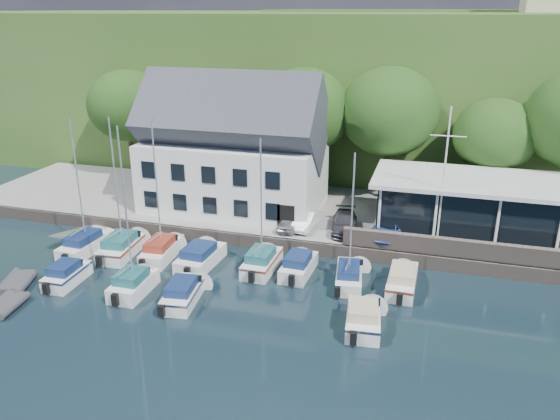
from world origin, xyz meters
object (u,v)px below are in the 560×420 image
at_px(car_blue, 388,228).
at_px(harbor_building, 234,155).
at_px(boat_r1_7, 402,278).
at_px(boat_r2_0, 67,273).
at_px(boat_r2_4, 364,315).
at_px(boat_r1_3, 201,255).
at_px(dinghy_1, 6,303).
at_px(flagpole, 444,179).
at_px(boat_r2_2, 183,290).
at_px(boat_r1_6, 352,223).
at_px(boat_r1_0, 79,191).
at_px(boat_r1_5, 299,263).
at_px(car_dgrey, 344,223).
at_px(club_pavilion, 465,205).
at_px(car_silver, 291,220).
at_px(boat_r1_4, 261,204).
at_px(boat_r2_1, 127,222).
at_px(car_white, 306,220).
at_px(dinghy_0, 17,281).
at_px(boat_r1_2, 157,196).
at_px(boat_r1_1, 117,192).

bearing_deg(car_blue, harbor_building, 179.68).
distance_m(boat_r1_7, boat_r2_0, 21.17).
bearing_deg(boat_r1_7, boat_r2_4, -107.22).
relative_size(boat_r1_3, dinghy_1, 2.20).
bearing_deg(flagpole, boat_r2_2, -143.92).
bearing_deg(boat_r1_6, boat_r1_0, 173.63).
distance_m(boat_r1_0, boat_r1_5, 16.02).
height_order(car_dgrey, boat_r1_7, car_dgrey).
distance_m(club_pavilion, car_silver, 12.70).
height_order(boat_r1_4, boat_r2_1, boat_r2_1).
distance_m(car_white, flagpole, 10.37).
xyz_separation_m(club_pavilion, dinghy_0, (-26.92, -14.74, -2.69)).
bearing_deg(boat_r1_2, car_silver, 30.28).
relative_size(boat_r1_4, dinghy_1, 3.32).
bearing_deg(dinghy_0, flagpole, 5.92).
xyz_separation_m(boat_r1_0, dinghy_1, (0.27, -8.23, -4.22)).
bearing_deg(boat_r2_2, car_blue, 37.18).
xyz_separation_m(boat_r2_1, dinghy_1, (-6.20, -3.72, -4.37)).
xyz_separation_m(harbor_building, club_pavilion, (18.00, -0.50, -2.30)).
xyz_separation_m(car_silver, boat_r1_2, (-7.87, -5.45, 2.96)).
bearing_deg(boat_r2_1, boat_r1_4, 36.98).
relative_size(flagpole, boat_r1_2, 1.05).
distance_m(boat_r1_1, dinghy_0, 8.40).
xyz_separation_m(boat_r1_1, dinghy_0, (-3.78, -6.16, -4.26)).
height_order(car_dgrey, dinghy_1, car_dgrey).
xyz_separation_m(boat_r1_0, boat_r1_3, (8.82, 0.23, -3.79)).
distance_m(boat_r1_6, dinghy_0, 21.28).
height_order(boat_r1_4, boat_r2_2, boat_r1_4).
distance_m(car_dgrey, boat_r1_2, 13.58).
xyz_separation_m(club_pavilion, boat_r2_2, (-16.05, -13.45, -2.36)).
distance_m(boat_r1_5, boat_r2_4, 7.29).
bearing_deg(boat_r1_4, boat_r1_5, 4.13).
distance_m(boat_r1_4, boat_r2_4, 9.90).
height_order(boat_r1_2, dinghy_1, boat_r1_2).
distance_m(boat_r1_1, boat_r2_0, 6.32).
relative_size(car_white, boat_r1_4, 0.39).
relative_size(harbor_building, car_silver, 4.03).
xyz_separation_m(harbor_building, boat_r1_5, (7.66, -8.59, -4.61)).
relative_size(boat_r1_5, dinghy_1, 1.95).
distance_m(harbor_building, boat_r2_0, 15.93).
bearing_deg(boat_r1_6, boat_r2_1, -165.99).
bearing_deg(boat_r1_0, boat_r1_3, 4.76).
bearing_deg(harbor_building, boat_r2_1, -95.80).
relative_size(club_pavilion, car_silver, 3.70).
height_order(harbor_building, boat_r2_1, harbor_building).
height_order(harbor_building, car_silver, harbor_building).
distance_m(boat_r1_3, boat_r1_6, 10.66).
distance_m(boat_r1_2, boat_r2_0, 7.53).
xyz_separation_m(boat_r1_4, boat_r2_0, (-11.33, -5.22, -3.94)).
distance_m(car_white, boat_r1_5, 5.75).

